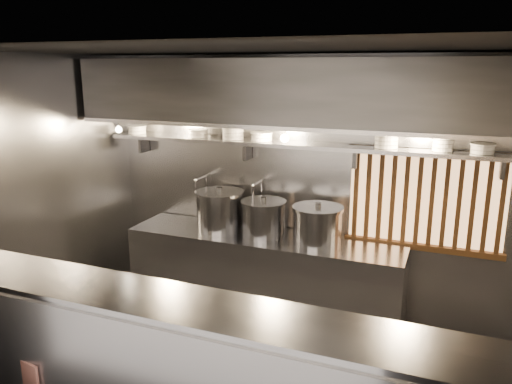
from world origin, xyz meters
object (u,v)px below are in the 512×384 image
Objects in this scene: stock_pot_mid at (263,218)px; stock_pot_right at (317,225)px; stock_pot_left at (220,210)px; heat_lamp at (117,124)px; pendant_bulb at (285,138)px.

stock_pot_right reaches higher than stock_pot_mid.
heat_lamp is at bearing -162.77° from stock_pot_left.
stock_pot_right is at bearing -2.49° from stock_pot_left.
stock_pot_right is (2.19, 0.28, -0.97)m from heat_lamp.
heat_lamp reaches higher than stock_pot_mid.
stock_pot_mid is (-0.21, -0.04, -0.87)m from pendant_bulb.
stock_pot_left is at bearing 17.23° from heat_lamp.
stock_pot_left is 1.25× the size of stock_pot_mid.
stock_pot_right is at bearing 7.24° from heat_lamp.
heat_lamp reaches higher than stock_pot_right.
stock_pot_left reaches higher than stock_pot_mid.
heat_lamp is 1.83m from pendant_bulb.
stock_pot_mid is (0.53, -0.02, -0.02)m from stock_pot_left.
pendant_bulb reaches higher than stock_pot_right.
pendant_bulb reaches higher than stock_pot_mid.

